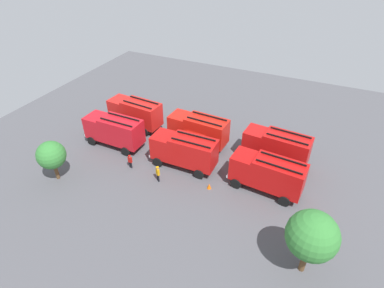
{
  "coord_description": "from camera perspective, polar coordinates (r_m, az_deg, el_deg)",
  "views": [
    {
      "loc": [
        -12.17,
        26.35,
        21.67
      ],
      "look_at": [
        0.0,
        0.0,
        1.4
      ],
      "focal_mm": 29.31,
      "sensor_mm": 36.0,
      "label": 1
    }
  ],
  "objects": [
    {
      "name": "ground_plane",
      "position": [
        36.22,
        0.0,
        -1.82
      ],
      "size": [
        54.72,
        54.72,
        0.0
      ],
      "primitive_type": "plane",
      "color": "#4C4C51"
    },
    {
      "name": "fire_truck_0",
      "position": [
        34.99,
        15.13,
        -0.35
      ],
      "size": [
        7.38,
        3.26,
        3.88
      ],
      "rotation": [
        0.0,
        0.0,
        -0.09
      ],
      "color": "red",
      "rests_on": "ground"
    },
    {
      "name": "fire_truck_1",
      "position": [
        36.67,
        1.18,
        2.76
      ],
      "size": [
        7.34,
        3.12,
        3.88
      ],
      "rotation": [
        0.0,
        0.0,
        -0.06
      ],
      "color": "red",
      "rests_on": "ground"
    },
    {
      "name": "fire_truck_2",
      "position": [
        40.8,
        -10.29,
        5.75
      ],
      "size": [
        7.39,
        3.27,
        3.88
      ],
      "rotation": [
        0.0,
        0.0,
        -0.09
      ],
      "color": "red",
      "rests_on": "ground"
    },
    {
      "name": "fire_truck_3",
      "position": [
        31.1,
        13.59,
        -5.12
      ],
      "size": [
        7.38,
        3.26,
        3.88
      ],
      "rotation": [
        0.0,
        0.0,
        -0.09
      ],
      "color": "red",
      "rests_on": "ground"
    },
    {
      "name": "fire_truck_4",
      "position": [
        33.19,
        -1.4,
        -1.11
      ],
      "size": [
        7.21,
        2.79,
        3.88
      ],
      "rotation": [
        0.0,
        0.0,
        0.01
      ],
      "color": "red",
      "rests_on": "ground"
    },
    {
      "name": "fire_truck_5",
      "position": [
        37.61,
        -13.97,
        2.53
      ],
      "size": [
        7.24,
        2.85,
        3.88
      ],
      "rotation": [
        0.0,
        0.0,
        -0.02
      ],
      "color": "red",
      "rests_on": "ground"
    },
    {
      "name": "firefighter_0",
      "position": [
        32.12,
        -6.24,
        -5.28
      ],
      "size": [
        0.48,
        0.43,
        1.83
      ],
      "rotation": [
        0.0,
        0.0,
        0.99
      ],
      "color": "black",
      "rests_on": "ground"
    },
    {
      "name": "firefighter_1",
      "position": [
        34.35,
        -11.19,
        -3.04
      ],
      "size": [
        0.45,
        0.3,
        1.64
      ],
      "rotation": [
        0.0,
        0.0,
        4.55
      ],
      "color": "black",
      "rests_on": "ground"
    },
    {
      "name": "tree_0",
      "position": [
        24.26,
        21.0,
        -15.36
      ],
      "size": [
        3.74,
        3.74,
        5.79
      ],
      "color": "brown",
      "rests_on": "ground"
    },
    {
      "name": "tree_1",
      "position": [
        34.06,
        -24.24,
        -1.87
      ],
      "size": [
        2.86,
        2.86,
        4.44
      ],
      "color": "brown",
      "rests_on": "ground"
    },
    {
      "name": "traffic_cone_0",
      "position": [
        38.41,
        -6.66,
        0.88
      ],
      "size": [
        0.44,
        0.44,
        0.63
      ],
      "primitive_type": "cone",
      "color": "#F2600C",
      "rests_on": "ground"
    },
    {
      "name": "traffic_cone_1",
      "position": [
        31.62,
        3.14,
        -7.64
      ],
      "size": [
        0.43,
        0.43,
        0.61
      ],
      "primitive_type": "cone",
      "color": "#F2600C",
      "rests_on": "ground"
    }
  ]
}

